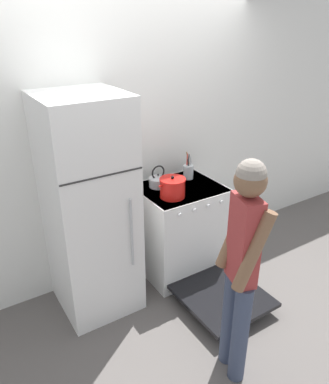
% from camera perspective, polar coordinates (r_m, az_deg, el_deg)
% --- Properties ---
extents(ground_plane, '(14.00, 14.00, 0.00)m').
position_cam_1_polar(ground_plane, '(4.08, -4.02, -10.33)').
color(ground_plane, '#5B5654').
extents(wall_back, '(10.00, 0.06, 2.55)m').
position_cam_1_polar(wall_back, '(3.52, -4.88, 7.07)').
color(wall_back, silver).
rests_on(wall_back, ground_plane).
extents(refrigerator, '(0.64, 0.69, 1.87)m').
position_cam_1_polar(refrigerator, '(3.12, -11.32, -2.60)').
color(refrigerator, white).
rests_on(refrigerator, ground_plane).
extents(stove_range, '(0.76, 1.38, 0.91)m').
position_cam_1_polar(stove_range, '(3.70, 2.59, -5.97)').
color(stove_range, white).
rests_on(stove_range, ground_plane).
extents(dutch_oven_pot, '(0.27, 0.23, 0.20)m').
position_cam_1_polar(dutch_oven_pot, '(3.29, 1.22, 0.66)').
color(dutch_oven_pot, red).
rests_on(dutch_oven_pot, stove_range).
extents(tea_kettle, '(0.22, 0.18, 0.21)m').
position_cam_1_polar(tea_kettle, '(3.51, -0.93, 1.76)').
color(tea_kettle, silver).
rests_on(tea_kettle, stove_range).
extents(utensil_jar, '(0.10, 0.10, 0.27)m').
position_cam_1_polar(utensil_jar, '(3.69, 3.65, 3.18)').
color(utensil_jar, silver).
rests_on(utensil_jar, stove_range).
extents(person, '(0.33, 0.39, 1.65)m').
position_cam_1_polar(person, '(2.48, 11.67, -10.59)').
color(person, '#38425B').
rests_on(person, ground_plane).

